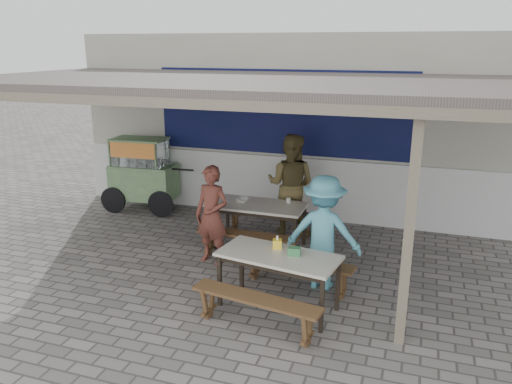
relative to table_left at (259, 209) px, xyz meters
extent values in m
plane|color=slate|center=(0.07, -1.27, -0.68)|extent=(60.00, 60.00, 0.00)
cube|color=#B2B0A0|center=(0.07, 2.33, 1.07)|extent=(9.00, 1.20, 3.50)
cube|color=silver|center=(0.07, 1.70, -0.08)|extent=(9.00, 0.10, 1.20)
cube|color=#10104B|center=(-0.13, 1.72, 1.37)|extent=(5.00, 0.03, 1.60)
cube|color=#554B48|center=(0.07, -0.27, 2.07)|extent=(9.00, 4.20, 0.12)
cube|color=#79705B|center=(0.07, -2.32, 1.97)|extent=(9.00, 0.12, 0.12)
cube|color=#79705B|center=(2.42, -2.17, 0.67)|extent=(0.11, 0.11, 2.70)
cube|color=beige|center=(0.00, 0.00, 0.05)|extent=(1.52, 0.77, 0.04)
cube|color=black|center=(0.00, 0.00, -0.01)|extent=(1.42, 0.67, 0.06)
cube|color=black|center=(-0.70, -0.32, -0.32)|extent=(0.05, 0.05, 0.71)
cube|color=black|center=(0.70, -0.32, -0.32)|extent=(0.05, 0.05, 0.71)
cube|color=black|center=(-0.70, 0.32, -0.32)|extent=(0.05, 0.05, 0.71)
cube|color=black|center=(0.70, 0.32, -0.32)|extent=(0.05, 0.05, 0.71)
cube|color=brown|center=(0.00, -0.59, -0.25)|extent=(1.62, 0.28, 0.04)
cube|color=brown|center=(-0.66, -0.59, -0.47)|extent=(0.05, 0.28, 0.41)
cube|color=brown|center=(0.66, -0.59, -0.47)|extent=(0.05, 0.28, 0.41)
cube|color=brown|center=(0.00, 0.59, -0.25)|extent=(1.62, 0.28, 0.04)
cube|color=brown|center=(-0.66, 0.59, -0.47)|extent=(0.05, 0.28, 0.41)
cube|color=brown|center=(0.66, 0.59, -0.47)|extent=(0.05, 0.28, 0.41)
cube|color=beige|center=(0.88, -1.87, 0.05)|extent=(1.61, 0.93, 0.04)
cube|color=black|center=(0.88, -1.87, -0.01)|extent=(1.50, 0.82, 0.06)
cube|color=black|center=(0.14, -2.05, -0.32)|extent=(0.05, 0.05, 0.71)
cube|color=black|center=(1.52, -2.27, -0.32)|extent=(0.05, 0.05, 0.71)
cube|color=black|center=(0.23, -1.47, -0.32)|extent=(0.05, 0.05, 0.71)
cube|color=black|center=(1.61, -1.69, -0.32)|extent=(0.05, 0.05, 0.71)
cube|color=brown|center=(0.78, -2.48, -0.25)|extent=(1.64, 0.53, 0.04)
cube|color=brown|center=(0.13, -2.38, -0.47)|extent=(0.09, 0.28, 0.41)
cube|color=brown|center=(1.43, -2.59, -0.47)|extent=(0.09, 0.28, 0.41)
cube|color=brown|center=(0.97, -1.25, -0.25)|extent=(1.64, 0.53, 0.04)
cube|color=brown|center=(0.32, -1.15, -0.47)|extent=(0.09, 0.28, 0.41)
cube|color=brown|center=(1.63, -1.36, -0.47)|extent=(0.09, 0.28, 0.41)
cube|color=#789664|center=(-2.86, 1.13, -0.06)|extent=(1.33, 0.75, 0.67)
cube|color=#789664|center=(-2.86, 1.13, -0.41)|extent=(1.28, 0.71, 0.05)
cylinder|color=black|center=(-3.35, 0.73, -0.41)|extent=(0.53, 0.08, 0.53)
cylinder|color=black|center=(-2.31, 0.81, -0.41)|extent=(0.53, 0.08, 0.53)
cube|color=silver|center=(-2.90, 1.13, 0.54)|extent=(1.08, 0.64, 0.52)
cube|color=#789664|center=(-2.90, 1.13, 0.80)|extent=(1.12, 0.68, 0.04)
cube|color=#E64936|center=(-2.88, 0.82, 0.63)|extent=(0.95, 0.08, 0.30)
cylinder|color=black|center=(-2.10, 1.18, 0.23)|extent=(0.67, 0.08, 0.04)
imported|color=brown|center=(-0.49, -0.81, 0.10)|extent=(0.62, 0.46, 1.55)
imported|color=brown|center=(0.33, 0.79, 0.23)|extent=(0.93, 0.74, 1.82)
imported|color=#53A9BD|center=(1.29, -1.08, 0.13)|extent=(1.05, 0.62, 1.61)
cube|color=yellow|center=(0.80, -1.68, 0.13)|extent=(0.14, 0.14, 0.11)
cube|color=#377C47|center=(1.07, -1.83, 0.13)|extent=(0.17, 0.12, 0.10)
cylinder|color=silver|center=(0.44, 0.25, 0.12)|extent=(0.07, 0.07, 0.08)
imported|color=silver|center=(-0.31, 0.06, 0.10)|extent=(0.25, 0.25, 0.05)
camera|label=1|loc=(2.46, -7.45, 2.61)|focal=35.00mm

